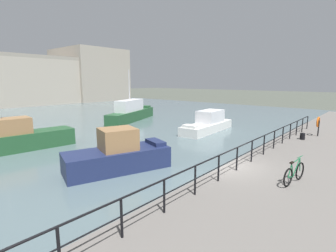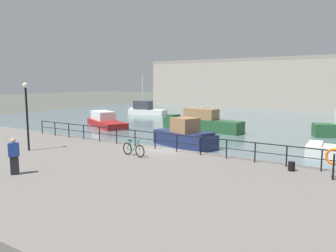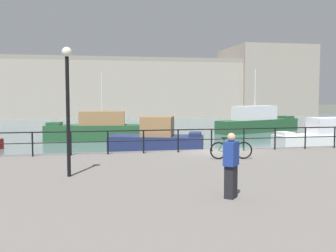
{
  "view_description": "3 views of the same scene",
  "coord_description": "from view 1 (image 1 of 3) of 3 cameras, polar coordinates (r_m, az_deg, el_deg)",
  "views": [
    {
      "loc": [
        -10.45,
        -5.43,
        5.0
      ],
      "look_at": [
        0.19,
        3.71,
        2.48
      ],
      "focal_mm": 27.12,
      "sensor_mm": 36.0,
      "label": 1
    },
    {
      "loc": [
        11.53,
        -17.54,
        5.31
      ],
      "look_at": [
        -1.06,
        1.86,
        2.2
      ],
      "focal_mm": 35.34,
      "sensor_mm": 36.0,
      "label": 2
    },
    {
      "loc": [
        -5.94,
        -18.55,
        3.73
      ],
      "look_at": [
        -1.29,
        5.03,
        1.85
      ],
      "focal_mm": 42.43,
      "sensor_mm": 36.0,
      "label": 3
    }
  ],
  "objects": [
    {
      "name": "ground_plane",
      "position": [
        12.79,
        12.46,
        -13.08
      ],
      "size": [
        240.0,
        240.0,
        0.0
      ],
      "primitive_type": "plane",
      "color": "#4C5147"
    },
    {
      "name": "water_basin",
      "position": [
        37.47,
        -32.66,
        0.89
      ],
      "size": [
        80.0,
        60.0,
        0.01
      ],
      "primitive_type": "cube",
      "color": "slate",
      "rests_on": "ground_plane"
    },
    {
      "name": "moored_green_narrowboat",
      "position": [
        21.08,
        -33.2,
        -2.66
      ],
      "size": [
        9.55,
        2.9,
        5.65
      ],
      "rotation": [
        0.0,
        0.0,
        3.04
      ],
      "color": "#23512D",
      "rests_on": "water_basin"
    },
    {
      "name": "moored_white_yacht",
      "position": [
        14.61,
        -11.15,
        -6.48
      ],
      "size": [
        6.14,
        3.91,
        2.39
      ],
      "rotation": [
        0.0,
        0.0,
        -0.33
      ],
      "color": "navy",
      "rests_on": "water_basin"
    },
    {
      "name": "moored_harbor_tender",
      "position": [
        32.27,
        -8.26,
        3.06
      ],
      "size": [
        9.82,
        5.39,
        6.29
      ],
      "rotation": [
        0.0,
        0.0,
        0.38
      ],
      "color": "#23512D",
      "rests_on": "water_basin"
    },
    {
      "name": "moored_small_launch",
      "position": [
        25.56,
        8.97,
        0.55
      ],
      "size": [
        7.52,
        2.52,
        2.06
      ],
      "rotation": [
        0.0,
        0.0,
        3.21
      ],
      "color": "white",
      "rests_on": "water_basin"
    },
    {
      "name": "quay_railing",
      "position": [
        12.29,
        16.91,
        -5.28
      ],
      "size": [
        24.23,
        0.07,
        1.08
      ],
      "color": "black",
      "rests_on": "quay_promenade"
    },
    {
      "name": "parked_bicycle",
      "position": [
        11.08,
        26.49,
        -9.52
      ],
      "size": [
        1.76,
        0.32,
        0.98
      ],
      "rotation": [
        0.0,
        0.0,
        -0.15
      ],
      "color": "black",
      "rests_on": "quay_promenade"
    },
    {
      "name": "mooring_bollard",
      "position": [
        19.35,
        27.97,
        -2.06
      ],
      "size": [
        0.32,
        0.32,
        0.44
      ],
      "primitive_type": "cylinder",
      "color": "black",
      "rests_on": "quay_promenade"
    },
    {
      "name": "life_ring_stand",
      "position": [
        20.92,
        30.68,
        0.65
      ],
      "size": [
        0.75,
        0.16,
        1.4
      ],
      "color": "black",
      "rests_on": "quay_promenade"
    }
  ]
}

